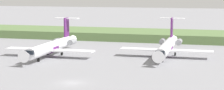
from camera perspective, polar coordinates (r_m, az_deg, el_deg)
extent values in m
plane|color=gray|center=(102.20, 0.14, -1.59)|extent=(500.00, 500.00, 0.00)
cube|color=#597542|center=(137.02, 3.90, 1.42)|extent=(320.00, 20.00, 2.66)
cylinder|color=white|center=(102.45, -8.58, -0.27)|extent=(2.70, 24.00, 2.70)
cone|color=white|center=(90.34, -11.92, -1.47)|extent=(2.70, 3.00, 2.70)
cone|color=white|center=(115.33, -5.86, 0.71)|extent=(2.29, 4.00, 2.29)
cube|color=black|center=(91.95, -11.41, -0.99)|extent=(2.03, 1.80, 0.90)
cylinder|color=#591E66|center=(102.47, -8.57, -0.35)|extent=(2.76, 3.60, 2.76)
cube|color=white|center=(104.09, -11.78, -0.55)|extent=(11.00, 3.20, 0.36)
cube|color=white|center=(99.46, -5.66, -0.82)|extent=(11.00, 3.20, 0.36)
cube|color=#591E66|center=(112.10, -6.42, 2.52)|extent=(0.36, 3.20, 5.20)
cube|color=white|center=(112.18, -6.38, 3.75)|extent=(6.80, 1.80, 0.24)
cylinder|color=gray|center=(111.69, -7.80, 0.54)|extent=(1.50, 3.40, 1.50)
cylinder|color=gray|center=(110.07, -5.63, 0.46)|extent=(1.50, 3.40, 1.50)
cylinder|color=gray|center=(95.96, -10.29, -1.75)|extent=(0.20, 0.20, 0.65)
cylinder|color=black|center=(96.06, -10.29, -2.07)|extent=(0.30, 0.90, 0.90)
cylinder|color=black|center=(105.67, -8.99, -1.12)|extent=(0.35, 0.90, 0.90)
cylinder|color=black|center=(104.23, -7.08, -1.21)|extent=(0.35, 0.90, 0.90)
cylinder|color=white|center=(101.76, 7.70, -0.31)|extent=(2.70, 24.00, 2.70)
cone|color=white|center=(88.53, 6.65, -1.54)|extent=(2.70, 3.00, 2.70)
cone|color=white|center=(115.55, 8.53, 0.67)|extent=(2.30, 4.00, 2.29)
cube|color=black|center=(90.31, 6.82, -1.05)|extent=(2.02, 1.80, 0.90)
cylinder|color=#591E66|center=(101.79, 7.70, -0.39)|extent=(2.76, 3.60, 2.76)
cube|color=white|center=(101.73, 4.32, -0.60)|extent=(11.00, 3.20, 0.36)
cube|color=white|center=(100.35, 10.97, -0.85)|extent=(11.00, 3.20, 0.36)
cube|color=#591E66|center=(112.14, 8.41, 2.48)|extent=(0.36, 3.20, 5.20)
cube|color=white|center=(112.24, 8.45, 3.72)|extent=(6.80, 1.80, 0.24)
cylinder|color=gray|center=(111.05, 7.12, 0.51)|extent=(1.50, 3.40, 1.50)
cylinder|color=gray|center=(110.57, 9.43, 0.43)|extent=(1.50, 3.40, 1.50)
cylinder|color=gray|center=(94.70, 7.14, -1.81)|extent=(0.20, 0.20, 0.65)
cylinder|color=black|center=(94.79, 7.14, -2.14)|extent=(0.30, 0.90, 0.90)
cylinder|color=black|center=(104.66, 6.80, -1.17)|extent=(0.35, 0.90, 0.90)
cylinder|color=black|center=(104.23, 8.87, -1.24)|extent=(0.35, 0.90, 0.90)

